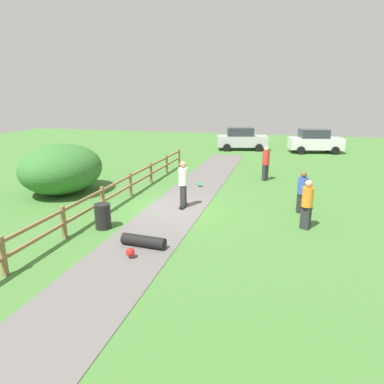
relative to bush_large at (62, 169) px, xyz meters
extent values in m
plane|color=#427533|center=(5.99, -0.99, -1.18)|extent=(60.00, 60.00, 0.00)
cube|color=#605E5B|center=(5.99, -0.99, -1.17)|extent=(2.40, 28.00, 0.02)
cube|color=olive|center=(3.39, -7.42, -0.63)|extent=(0.12, 0.12, 1.10)
cube|color=olive|center=(3.39, -4.85, -0.63)|extent=(0.12, 0.12, 1.10)
cube|color=olive|center=(3.39, -2.27, -0.63)|extent=(0.12, 0.12, 1.10)
cube|color=olive|center=(3.39, 0.30, -0.63)|extent=(0.12, 0.12, 1.10)
cube|color=olive|center=(3.39, 2.87, -0.63)|extent=(0.12, 0.12, 1.10)
cube|color=olive|center=(3.39, 5.44, -0.63)|extent=(0.12, 0.12, 1.10)
cube|color=olive|center=(3.39, 8.01, -0.63)|extent=(0.12, 0.12, 1.10)
cube|color=olive|center=(3.39, -0.99, -0.68)|extent=(0.08, 18.00, 0.09)
cube|color=olive|center=(3.39, -0.99, -0.23)|extent=(0.08, 18.00, 0.09)
ellipsoid|color=#33702D|center=(0.00, 0.00, 0.00)|extent=(3.57, 4.29, 2.35)
cylinder|color=black|center=(4.19, -3.73, -0.73)|extent=(0.56, 0.56, 0.90)
cube|color=black|center=(6.26, -0.74, -1.08)|extent=(0.22, 0.81, 0.02)
cylinder|color=silver|center=(6.18, -0.46, -1.13)|extent=(0.03, 0.06, 0.06)
cylinder|color=silver|center=(6.33, -0.46, -1.13)|extent=(0.03, 0.06, 0.06)
cylinder|color=silver|center=(6.19, -1.02, -1.13)|extent=(0.03, 0.06, 0.06)
cylinder|color=silver|center=(6.34, -1.02, -1.13)|extent=(0.03, 0.06, 0.06)
cube|color=#2D2D33|center=(6.26, -0.74, -0.64)|extent=(0.21, 0.33, 0.87)
cylinder|color=white|center=(6.26, -0.74, 0.16)|extent=(0.39, 0.39, 0.72)
sphere|color=#9E704C|center=(6.26, -0.74, 0.65)|extent=(0.26, 0.26, 0.26)
cylinder|color=black|center=(6.18, -4.84, -0.98)|extent=(1.44, 0.47, 0.36)
sphere|color=red|center=(6.12, -5.67, -0.98)|extent=(0.26, 0.26, 0.26)
cube|color=#338C4C|center=(6.03, 3.04, -1.08)|extent=(0.45, 0.82, 0.02)
cylinder|color=silver|center=(5.87, 3.28, -1.13)|extent=(0.05, 0.07, 0.06)
cylinder|color=silver|center=(6.01, 3.33, -1.13)|extent=(0.05, 0.07, 0.06)
cylinder|color=silver|center=(6.05, 2.75, -1.13)|extent=(0.05, 0.07, 0.06)
cylinder|color=silver|center=(6.19, 2.80, -1.13)|extent=(0.05, 0.07, 0.06)
cube|color=#2D2D33|center=(9.27, 5.04, -0.73)|extent=(0.34, 0.38, 0.89)
cylinder|color=red|center=(9.27, 5.04, 0.08)|extent=(0.53, 0.53, 0.74)
sphere|color=beige|center=(9.27, 5.04, 0.58)|extent=(0.27, 0.27, 0.27)
cube|color=#2D2D33|center=(11.00, -0.16, -0.78)|extent=(0.37, 0.30, 0.79)
cylinder|color=blue|center=(11.00, -0.16, -0.06)|extent=(0.49, 0.49, 0.66)
sphere|color=brown|center=(11.00, -0.16, 0.39)|extent=(0.24, 0.24, 0.24)
cube|color=#2D2D33|center=(11.08, -1.95, -0.76)|extent=(0.38, 0.33, 0.83)
cylinder|color=orange|center=(11.08, -1.95, 0.00)|extent=(0.51, 0.51, 0.69)
sphere|color=tan|center=(11.08, -1.95, 0.47)|extent=(0.25, 0.25, 0.25)
cube|color=#B7B7BC|center=(6.64, 15.95, -0.41)|extent=(4.48, 2.62, 0.90)
cube|color=#2D333D|center=(6.45, 15.90, 0.39)|extent=(2.50, 2.02, 0.70)
cylinder|color=black|center=(7.76, 17.11, -0.86)|extent=(0.68, 0.38, 0.64)
cylinder|color=black|center=(8.16, 15.40, -0.86)|extent=(0.68, 0.38, 0.64)
cylinder|color=black|center=(5.13, 16.50, -0.86)|extent=(0.68, 0.38, 0.64)
cylinder|color=black|center=(5.53, 14.78, -0.86)|extent=(0.68, 0.38, 0.64)
cube|color=silver|center=(12.65, 15.95, -0.41)|extent=(4.46, 2.53, 0.90)
cube|color=#2D333D|center=(12.45, 15.91, 0.39)|extent=(2.48, 1.98, 0.70)
cylinder|color=black|center=(13.79, 17.09, -0.86)|extent=(0.68, 0.37, 0.64)
cylinder|color=black|center=(14.15, 15.37, -0.86)|extent=(0.68, 0.37, 0.64)
cylinder|color=black|center=(11.15, 16.53, -0.86)|extent=(0.68, 0.37, 0.64)
cylinder|color=black|center=(11.51, 14.81, -0.86)|extent=(0.68, 0.37, 0.64)
camera|label=1|loc=(10.17, -13.96, 3.36)|focal=32.25mm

